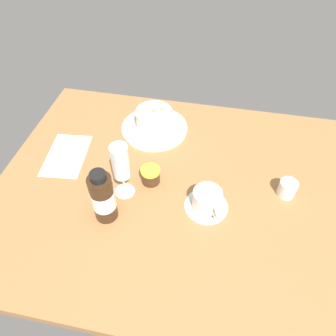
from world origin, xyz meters
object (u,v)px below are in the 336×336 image
Objects in this scene: porridge_bowl at (154,122)px; wine_glass at (121,164)px; cutlery_setting at (66,156)px; jam_jar at (151,175)px; creamer_jug at (287,188)px; sauce_bottle_brown at (103,197)px; coffee_cup at (207,200)px.

wine_glass is at bearing 85.51° from porridge_bowl.
jam_jar reaches higher than cutlery_setting.
cutlery_setting is at bearing -1.50° from creamer_jug.
cutlery_setting is 1.21× the size of sauce_bottle_brown.
creamer_jug is 0.34× the size of sauce_bottle_brown.
creamer_jug is 39.24cm from jam_jar.
jam_jar is (39.12, 2.97, 0.01)cm from creamer_jug.
sauce_bottle_brown is at bearing 19.58° from creamer_jug.
sauce_bottle_brown reaches higher than coffee_cup.
cutlery_setting is 28.71cm from sauce_bottle_brown.
cutlery_setting is at bearing -9.23° from jam_jar.
creamer_jug is 0.33× the size of wine_glass.
coffee_cup is 18.41cm from jam_jar.
wine_glass is at bearing -105.80° from sauce_bottle_brown.
jam_jar is at bearing 4.34° from creamer_jug.
creamer_jug is 51.32cm from sauce_bottle_brown.
wine_glass is (2.25, 28.63, 8.10)cm from porridge_bowl.
wine_glass is 1.05× the size of sauce_bottle_brown.
coffee_cup is 2.10× the size of creamer_jug.
jam_jar is (17.32, -6.23, -0.46)cm from coffee_cup.
sauce_bottle_brown reaches higher than porridge_bowl.
creamer_jug is at bearing 154.90° from porridge_bowl.
wine_glass is at bearing 10.33° from creamer_jug.
coffee_cup is (-46.59, 10.98, 2.75)cm from cutlery_setting.
sauce_bottle_brown is at bearing 16.74° from coffee_cup.
wine_glass is at bearing 156.08° from cutlery_setting.
jam_jar is 17.53cm from sauce_bottle_brown.
cutlery_setting is 3.53× the size of creamer_jug.
wine_glass is 9.91cm from sauce_bottle_brown.
cutlery_setting is at bearing 36.52° from porridge_bowl.
porridge_bowl is at bearing -53.85° from coffee_cup.
wine_glass is at bearing 39.48° from jam_jar.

